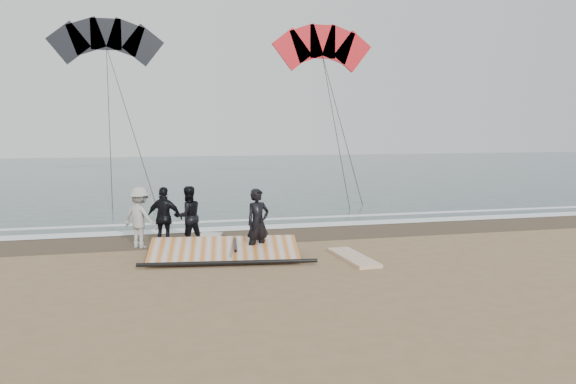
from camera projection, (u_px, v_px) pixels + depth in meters
name	position (u px, v px, depth m)	size (l,w,h in m)	color
ground	(312.00, 267.00, 14.41)	(120.00, 120.00, 0.00)	#8C704C
sea	(198.00, 172.00, 46.20)	(120.00, 54.00, 0.02)	#233838
wet_sand	(274.00, 235.00, 18.74)	(120.00, 2.80, 0.01)	#4C3D2B
foam_near	(265.00, 227.00, 20.09)	(120.00, 0.90, 0.01)	white
foam_far	(256.00, 220.00, 21.73)	(120.00, 0.45, 0.01)	white
man_main	(258.00, 223.00, 15.37)	(0.69, 0.45, 1.90)	black
board_white	(353.00, 257.00, 15.23)	(0.65, 2.31, 0.09)	silver
board_cream	(206.00, 242.00, 17.31)	(0.71, 2.65, 0.11)	beige
trio_cluster	(162.00, 217.00, 16.65)	(2.60, 1.34, 1.83)	black
sail_rig	(221.00, 252.00, 15.22)	(4.58, 2.26, 0.51)	black
kite_red	(322.00, 51.00, 34.11)	(6.93, 5.39, 13.36)	red
kite_dark	(106.00, 44.00, 36.23)	(8.32, 6.90, 16.38)	black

